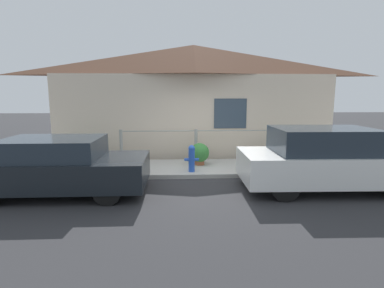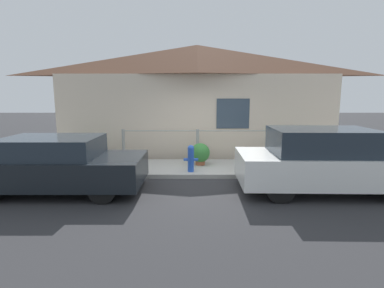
{
  "view_description": "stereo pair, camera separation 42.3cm",
  "coord_description": "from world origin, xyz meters",
  "px_view_note": "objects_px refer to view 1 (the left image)",
  "views": [
    {
      "loc": [
        -0.6,
        -7.75,
        2.23
      ],
      "look_at": [
        -0.2,
        0.3,
        0.9
      ],
      "focal_mm": 28.0,
      "sensor_mm": 36.0,
      "label": 1
    },
    {
      "loc": [
        -0.18,
        -7.76,
        2.23
      ],
      "look_at": [
        -0.2,
        0.3,
        0.9
      ],
      "focal_mm": 28.0,
      "sensor_mm": 36.0,
      "label": 2
    }
  ],
  "objects_px": {
    "fire_hydrant": "(192,158)",
    "potted_plant_by_fence": "(81,151)",
    "car_right": "(326,160)",
    "car_left": "(59,166)",
    "potted_plant_corner": "(289,151)",
    "potted_plant_near_hydrant": "(200,153)"
  },
  "relations": [
    {
      "from": "car_right",
      "to": "potted_plant_corner",
      "type": "relative_size",
      "value": 6.19
    },
    {
      "from": "fire_hydrant",
      "to": "potted_plant_near_hydrant",
      "type": "xyz_separation_m",
      "value": [
        0.28,
        0.83,
        -0.04
      ]
    },
    {
      "from": "fire_hydrant",
      "to": "car_left",
      "type": "bearing_deg",
      "value": -155.36
    },
    {
      "from": "car_left",
      "to": "potted_plant_near_hydrant",
      "type": "relative_size",
      "value": 5.73
    },
    {
      "from": "potted_plant_corner",
      "to": "potted_plant_by_fence",
      "type": "bearing_deg",
      "value": 177.51
    },
    {
      "from": "potted_plant_near_hydrant",
      "to": "potted_plant_by_fence",
      "type": "distance_m",
      "value": 3.7
    },
    {
      "from": "car_left",
      "to": "potted_plant_by_fence",
      "type": "xyz_separation_m",
      "value": [
        -0.35,
        2.6,
        -0.14
      ]
    },
    {
      "from": "car_right",
      "to": "potted_plant_near_hydrant",
      "type": "bearing_deg",
      "value": 143.05
    },
    {
      "from": "car_left",
      "to": "potted_plant_corner",
      "type": "height_order",
      "value": "car_left"
    },
    {
      "from": "car_left",
      "to": "car_right",
      "type": "xyz_separation_m",
      "value": [
        6.14,
        0.0,
        0.08
      ]
    },
    {
      "from": "car_right",
      "to": "potted_plant_corner",
      "type": "xyz_separation_m",
      "value": [
        -0.01,
        2.31,
        -0.25
      ]
    },
    {
      "from": "fire_hydrant",
      "to": "potted_plant_corner",
      "type": "height_order",
      "value": "fire_hydrant"
    },
    {
      "from": "fire_hydrant",
      "to": "potted_plant_near_hydrant",
      "type": "height_order",
      "value": "fire_hydrant"
    },
    {
      "from": "potted_plant_by_fence",
      "to": "car_right",
      "type": "bearing_deg",
      "value": -21.77
    },
    {
      "from": "potted_plant_by_fence",
      "to": "potted_plant_corner",
      "type": "distance_m",
      "value": 6.49
    },
    {
      "from": "potted_plant_near_hydrant",
      "to": "potted_plant_by_fence",
      "type": "xyz_separation_m",
      "value": [
        -3.68,
        0.37,
        0.03
      ]
    },
    {
      "from": "car_right",
      "to": "potted_plant_by_fence",
      "type": "distance_m",
      "value": 7.0
    },
    {
      "from": "fire_hydrant",
      "to": "potted_plant_by_fence",
      "type": "bearing_deg",
      "value": 160.56
    },
    {
      "from": "car_left",
      "to": "potted_plant_near_hydrant",
      "type": "xyz_separation_m",
      "value": [
        3.33,
        2.22,
        -0.17
      ]
    },
    {
      "from": "car_left",
      "to": "potted_plant_by_fence",
      "type": "relative_size",
      "value": 5.49
    },
    {
      "from": "car_left",
      "to": "potted_plant_near_hydrant",
      "type": "height_order",
      "value": "car_left"
    },
    {
      "from": "potted_plant_near_hydrant",
      "to": "potted_plant_corner",
      "type": "distance_m",
      "value": 2.81
    }
  ]
}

